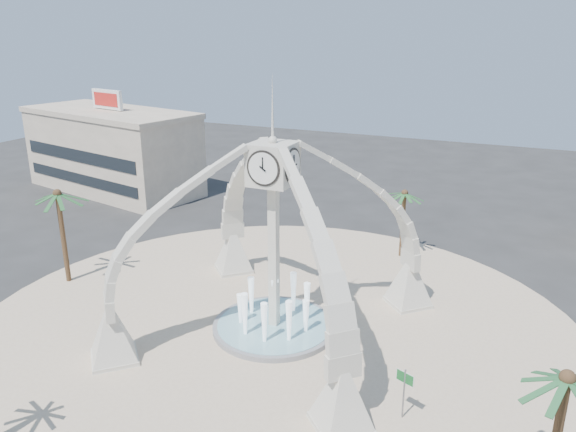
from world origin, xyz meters
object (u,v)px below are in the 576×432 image
at_px(palm_north, 405,194).
at_px(street_sign, 405,384).
at_px(clock_tower, 274,236).
at_px(fountain, 274,326).
at_px(palm_west, 57,195).
at_px(palm_east, 567,380).

height_order(palm_north, street_sign, palm_north).
height_order(clock_tower, palm_north, clock_tower).
relative_size(fountain, palm_north, 1.26).
distance_m(fountain, palm_north, 17.10).
relative_size(fountain, palm_west, 1.02).
height_order(clock_tower, palm_east, clock_tower).
distance_m(fountain, palm_west, 18.90).
bearing_deg(street_sign, palm_east, 2.43).
xyz_separation_m(clock_tower, palm_east, (16.33, -7.58, -0.79)).
bearing_deg(street_sign, palm_north, 126.04).
relative_size(clock_tower, palm_north, 2.84).
relative_size(clock_tower, street_sign, 6.35).
xyz_separation_m(palm_east, palm_north, (-11.86, 23.22, -0.14)).
relative_size(palm_west, palm_north, 1.24).
xyz_separation_m(fountain, palm_north, (4.47, 15.64, 5.28)).
relative_size(clock_tower, palm_west, 2.29).
bearing_deg(clock_tower, palm_west, -179.99).
distance_m(palm_east, palm_west, 34.87).
distance_m(fountain, palm_east, 18.80).
bearing_deg(palm_east, palm_north, 117.06).
xyz_separation_m(clock_tower, palm_west, (-17.69, -0.00, 0.46)).
xyz_separation_m(palm_west, palm_north, (22.16, 15.65, -1.39)).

